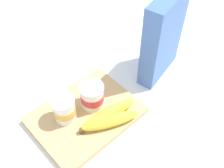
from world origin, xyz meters
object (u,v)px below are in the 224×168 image
object	(u,v)px
cutting_board	(86,115)
banana_bunch	(109,117)
yogurt_cup_front	(64,109)
yogurt_cup_back	(92,96)
cereal_box	(163,38)

from	to	relation	value
cutting_board	banana_bunch	bearing A→B (deg)	-64.49
yogurt_cup_front	banana_bunch	bearing A→B (deg)	-48.93
cutting_board	yogurt_cup_back	distance (m)	0.07
cereal_box	yogurt_cup_front	bearing A→B (deg)	160.45
cutting_board	yogurt_cup_back	xyz separation A→B (m)	(0.04, 0.01, 0.05)
cutting_board	cereal_box	size ratio (longest dim) A/B	1.06
cutting_board	yogurt_cup_back	world-z (taller)	yogurt_cup_back
cutting_board	cereal_box	xyz separation A→B (m)	(0.32, -0.02, 0.14)
banana_bunch	cereal_box	bearing A→B (deg)	10.73
cereal_box	yogurt_cup_front	xyz separation A→B (m)	(-0.37, 0.04, -0.09)
cereal_box	yogurt_cup_back	world-z (taller)	cereal_box
yogurt_cup_front	banana_bunch	world-z (taller)	yogurt_cup_front
cereal_box	yogurt_cup_back	xyz separation A→B (m)	(-0.28, 0.03, -0.09)
cutting_board	yogurt_cup_back	bearing A→B (deg)	16.17
yogurt_cup_back	cereal_box	bearing A→B (deg)	-5.71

